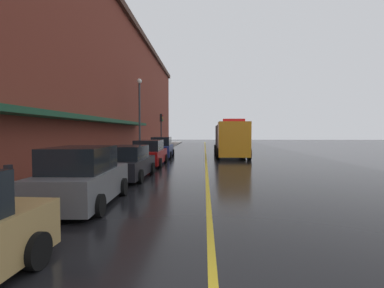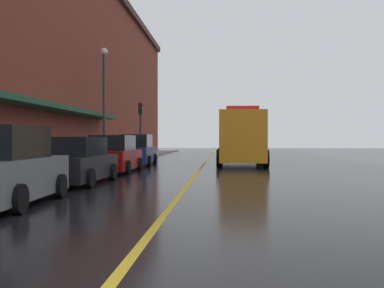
# 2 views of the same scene
# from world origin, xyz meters

# --- Properties ---
(ground_plane) EXTENTS (112.00, 112.00, 0.00)m
(ground_plane) POSITION_xyz_m (0.00, 25.00, 0.00)
(ground_plane) COLOR black
(sidewalk_left) EXTENTS (2.40, 70.00, 0.15)m
(sidewalk_left) POSITION_xyz_m (-6.20, 25.00, 0.07)
(sidewalk_left) COLOR gray
(sidewalk_left) RESTS_ON ground
(lane_center_stripe) EXTENTS (0.16, 70.00, 0.01)m
(lane_center_stripe) POSITION_xyz_m (0.00, 25.00, 0.00)
(lane_center_stripe) COLOR gold
(lane_center_stripe) RESTS_ON ground
(brick_building_left) EXTENTS (9.54, 64.00, 13.71)m
(brick_building_left) POSITION_xyz_m (-11.58, 23.99, 6.87)
(brick_building_left) COLOR maroon
(brick_building_left) RESTS_ON ground
(parked_car_1) EXTENTS (2.24, 4.45, 1.88)m
(parked_car_1) POSITION_xyz_m (-4.04, 5.75, 0.87)
(parked_car_1) COLOR #595B60
(parked_car_1) RESTS_ON ground
(parked_car_2) EXTENTS (2.00, 4.71, 1.65)m
(parked_car_2) POSITION_xyz_m (-3.91, 11.10, 0.78)
(parked_car_2) COLOR black
(parked_car_2) RESTS_ON ground
(parked_car_3) EXTENTS (2.11, 4.82, 1.76)m
(parked_car_3) POSITION_xyz_m (-3.98, 16.86, 0.82)
(parked_car_3) COLOR maroon
(parked_car_3) RESTS_ON ground
(parked_car_4) EXTENTS (2.11, 4.89, 1.87)m
(parked_car_4) POSITION_xyz_m (-4.00, 22.98, 0.87)
(parked_car_4) COLOR navy
(parked_car_4) RESTS_ON ground
(utility_truck) EXTENTS (2.93, 8.30, 3.41)m
(utility_truck) POSITION_xyz_m (2.31, 23.77, 1.62)
(utility_truck) COLOR orange
(utility_truck) RESTS_ON ground
(parking_meter_0) EXTENTS (0.14, 0.18, 1.33)m
(parking_meter_0) POSITION_xyz_m (-5.35, 13.07, 1.06)
(parking_meter_0) COLOR #4C4C51
(parking_meter_0) RESTS_ON sidewalk_left
(parking_meter_2) EXTENTS (0.14, 0.18, 1.33)m
(parking_meter_2) POSITION_xyz_m (-5.35, 12.72, 1.06)
(parking_meter_2) COLOR #4C4C51
(parking_meter_2) RESTS_ON sidewalk_left
(street_lamp_left) EXTENTS (0.44, 0.44, 6.94)m
(street_lamp_left) POSITION_xyz_m (-5.95, 22.66, 4.40)
(street_lamp_left) COLOR #33383D
(street_lamp_left) RESTS_ON sidewalk_left
(traffic_light_near) EXTENTS (0.38, 0.36, 4.30)m
(traffic_light_near) POSITION_xyz_m (-5.29, 31.35, 3.16)
(traffic_light_near) COLOR #232326
(traffic_light_near) RESTS_ON sidewalk_left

